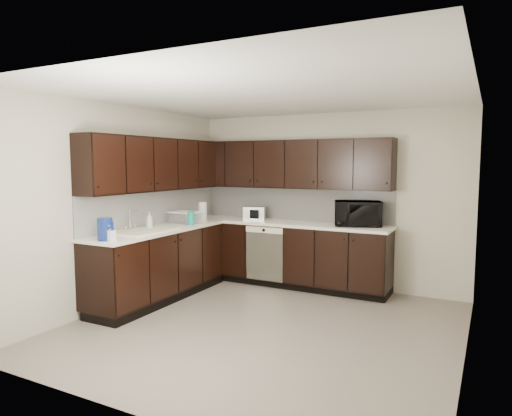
{
  "coord_description": "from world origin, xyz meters",
  "views": [
    {
      "loc": [
        2.16,
        -4.34,
        1.79
      ],
      "look_at": [
        -0.41,
        0.6,
        1.24
      ],
      "focal_mm": 32.0,
      "sensor_mm": 36.0,
      "label": 1
    }
  ],
  "objects_px": {
    "microwave": "(357,213)",
    "toaster_oven": "(255,213)",
    "sink": "(143,236)",
    "storage_bin": "(186,218)",
    "blue_pitcher": "(105,229)"
  },
  "relations": [
    {
      "from": "microwave",
      "to": "toaster_oven",
      "type": "distance_m",
      "value": 1.55
    },
    {
      "from": "sink",
      "to": "storage_bin",
      "type": "bearing_deg",
      "value": 90.36
    },
    {
      "from": "microwave",
      "to": "storage_bin",
      "type": "distance_m",
      "value": 2.39
    },
    {
      "from": "storage_bin",
      "to": "blue_pitcher",
      "type": "distance_m",
      "value": 1.59
    },
    {
      "from": "toaster_oven",
      "to": "storage_bin",
      "type": "bearing_deg",
      "value": -150.16
    },
    {
      "from": "storage_bin",
      "to": "toaster_oven",
      "type": "bearing_deg",
      "value": 49.14
    },
    {
      "from": "sink",
      "to": "toaster_oven",
      "type": "height_order",
      "value": "sink"
    },
    {
      "from": "toaster_oven",
      "to": "blue_pitcher",
      "type": "relative_size",
      "value": 1.27
    },
    {
      "from": "sink",
      "to": "toaster_oven",
      "type": "xyz_separation_m",
      "value": [
        0.68,
        1.69,
        0.16
      ]
    },
    {
      "from": "toaster_oven",
      "to": "storage_bin",
      "type": "relative_size",
      "value": 0.79
    },
    {
      "from": "microwave",
      "to": "blue_pitcher",
      "type": "height_order",
      "value": "microwave"
    },
    {
      "from": "sink",
      "to": "storage_bin",
      "type": "distance_m",
      "value": 0.91
    },
    {
      "from": "sink",
      "to": "microwave",
      "type": "xyz_separation_m",
      "value": [
        2.23,
        1.75,
        0.23
      ]
    },
    {
      "from": "sink",
      "to": "blue_pitcher",
      "type": "height_order",
      "value": "sink"
    },
    {
      "from": "storage_bin",
      "to": "microwave",
      "type": "bearing_deg",
      "value": 20.74
    }
  ]
}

